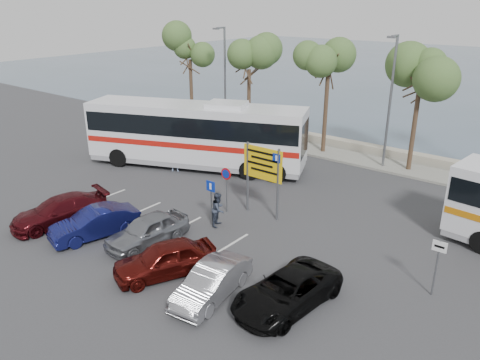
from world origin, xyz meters
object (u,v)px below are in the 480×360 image
Objects in this scene: direction_sign at (263,169)px; car_silver_a at (147,230)px; pedestrian_near at (174,157)px; pedestrian_far at (218,209)px; street_lamp_left at (224,76)px; street_lamp_right at (390,96)px; suv_black at (287,291)px; car_blue at (95,223)px; car_maroon at (60,211)px; coach_bus_left at (196,137)px; car_red at (165,259)px; car_silver_b at (212,282)px.

direction_sign is 0.93× the size of car_silver_a.
pedestrian_near is 8.07m from pedestrian_far.
direction_sign is (11.00, -10.32, -2.17)m from street_lamp_left.
street_lamp_right is 16.57m from suv_black.
suv_black is at bearing -47.64° from direction_sign.
street_lamp_right is 4.31× the size of pedestrian_near.
car_blue is 2.41m from car_maroon.
coach_bus_left is (-7.50, 3.30, -0.45)m from direction_sign.
car_silver_a is 0.97× the size of car_red.
coach_bus_left is 3.15× the size of suv_black.
suv_black is at bearing 119.62° from pedestrian_near.
pedestrian_near is (-12.95, 7.28, 0.32)m from suv_black.
pedestrian_far is at bearing -113.33° from direction_sign.
street_lamp_left is 1.83× the size of suv_black.
street_lamp_left is at bearing 125.55° from car_blue.
suv_black is 14.86m from pedestrian_near.
car_red is 2.14× the size of pedestrian_near.
coach_bus_left reaches higher than suv_black.
direction_sign reaches higher than suv_black.
pedestrian_near is at bearing -139.43° from street_lamp_right.
coach_bus_left is (-9.50, -7.02, -2.62)m from street_lamp_right.
street_lamp_left is at bearing -101.32° from pedestrian_near.
direction_sign is 8.21m from coach_bus_left.
car_red is (2.40, -1.22, 0.02)m from car_silver_a.
street_lamp_right is at bearing 107.56° from suv_black.
car_maroon is 2.72× the size of pedestrian_far.
pedestrian_near is at bearing 160.05° from car_red.
coach_bus_left reaches higher than car_blue.
street_lamp_left is 9.77m from pedestrian_near.
street_lamp_left reaches higher than coach_bus_left.
street_lamp_right reaches higher than coach_bus_left.
street_lamp_right is 4.84× the size of pedestrian_far.
car_red is (-1.80, -17.02, -3.92)m from street_lamp_right.
car_red is at bearing 11.73° from car_blue.
car_blue is 0.99× the size of car_red.
street_lamp_right is 16.82m from car_silver_a.
car_red is at bearing -52.40° from coach_bus_left.
street_lamp_right reaches higher than pedestrian_far.
street_lamp_left is 18.38m from car_blue.
car_maroon is 1.21× the size of car_silver_b.
car_blue is at bearing -125.52° from direction_sign.
pedestrian_far is at bearing 130.51° from car_red.
car_silver_a reaches higher than car_maroon.
coach_bus_left is at bearing -143.54° from street_lamp_right.
street_lamp_right is 12.10m from coach_bus_left.
street_lamp_left is at bearing 115.57° from car_maroon.
car_red is at bearing 175.97° from pedestrian_far.
street_lamp_left reaches higher than pedestrian_far.
car_silver_b is at bearing -51.37° from street_lamp_left.
pedestrian_near is 1.12× the size of pedestrian_far.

